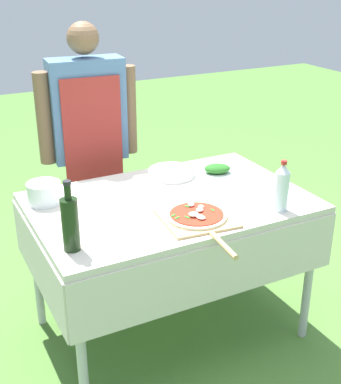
% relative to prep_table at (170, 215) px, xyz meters
% --- Properties ---
extents(ground_plane, '(12.00, 12.00, 0.00)m').
position_rel_prep_table_xyz_m(ground_plane, '(0.00, 0.00, -0.69)').
color(ground_plane, '#517F38').
extents(prep_table, '(1.35, 0.88, 0.77)m').
position_rel_prep_table_xyz_m(prep_table, '(0.00, 0.00, 0.00)').
color(prep_table, beige).
rests_on(prep_table, ground).
extents(person_cook, '(0.58, 0.22, 1.55)m').
position_rel_prep_table_xyz_m(person_cook, '(-0.14, 0.74, 0.22)').
color(person_cook, '#333D56').
rests_on(person_cook, ground).
extents(pizza_on_peel, '(0.34, 0.55, 0.06)m').
position_rel_prep_table_xyz_m(pizza_on_peel, '(0.01, -0.26, 0.10)').
color(pizza_on_peel, tan).
rests_on(pizza_on_peel, prep_table).
extents(oil_bottle, '(0.07, 0.07, 0.30)m').
position_rel_prep_table_xyz_m(oil_bottle, '(-0.57, -0.25, 0.20)').
color(oil_bottle, black).
rests_on(oil_bottle, prep_table).
extents(water_bottle, '(0.07, 0.07, 0.25)m').
position_rel_prep_table_xyz_m(water_bottle, '(0.41, -0.34, 0.20)').
color(water_bottle, silver).
rests_on(water_bottle, prep_table).
extents(herb_container, '(0.20, 0.17, 0.06)m').
position_rel_prep_table_xyz_m(herb_container, '(0.39, 0.19, 0.11)').
color(herb_container, silver).
rests_on(herb_container, prep_table).
extents(mixing_tub, '(0.16, 0.16, 0.10)m').
position_rel_prep_table_xyz_m(mixing_tub, '(-0.55, 0.24, 0.14)').
color(mixing_tub, silver).
rests_on(mixing_tub, prep_table).
extents(plate_stack, '(0.26, 0.26, 0.03)m').
position_rel_prep_table_xyz_m(plate_stack, '(0.15, 0.28, 0.10)').
color(plate_stack, white).
rests_on(plate_stack, prep_table).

